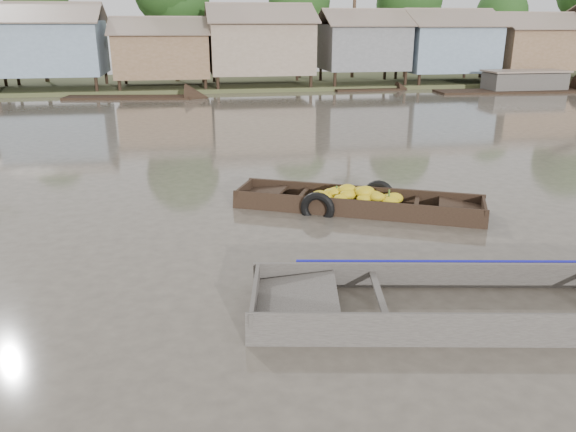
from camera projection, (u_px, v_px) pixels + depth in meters
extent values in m
plane|color=#494138|center=(332.00, 275.00, 9.76)|extent=(120.00, 120.00, 0.00)
cube|color=#384723|center=(220.00, 84.00, 40.49)|extent=(120.00, 12.00, 0.50)
cube|color=gray|center=(51.00, 48.00, 34.64)|extent=(6.20, 5.20, 3.20)
cube|color=#7D6048|center=(41.00, 12.00, 32.67)|extent=(6.60, 3.02, 1.28)
cube|color=#7D6048|center=(52.00, 13.00, 35.28)|extent=(6.60, 3.02, 1.28)
cube|color=brown|center=(162.00, 55.00, 35.90)|extent=(5.80, 4.60, 2.70)
cube|color=#7D6048|center=(159.00, 26.00, 34.15)|extent=(6.20, 2.67, 1.14)
cube|color=#7D6048|center=(161.00, 25.00, 36.47)|extent=(6.20, 2.67, 1.14)
cube|color=#85705C|center=(260.00, 47.00, 36.78)|extent=(6.50, 5.30, 3.30)
cube|color=#7D6048|center=(262.00, 13.00, 34.76)|extent=(6.90, 3.08, 1.31)
cube|color=#7D6048|center=(257.00, 13.00, 37.42)|extent=(6.90, 3.08, 1.31)
cube|color=slate|center=(362.00, 47.00, 37.93)|extent=(5.40, 4.70, 2.90)
cube|color=#7D6048|center=(370.00, 17.00, 36.13)|extent=(5.80, 2.73, 1.17)
cube|color=#7D6048|center=(358.00, 18.00, 38.49)|extent=(5.80, 2.73, 1.17)
cube|color=gray|center=(446.00, 48.00, 38.94)|extent=(6.00, 5.00, 3.10)
cube|color=#7D6048|center=(457.00, 17.00, 37.03)|extent=(6.40, 2.90, 1.24)
cube|color=#7D6048|center=(440.00, 18.00, 39.55)|extent=(6.40, 2.90, 1.24)
cube|color=brown|center=(531.00, 48.00, 40.02)|extent=(5.70, 4.90, 2.80)
cube|color=#7D6048|center=(546.00, 21.00, 38.18)|extent=(6.10, 2.85, 1.21)
cube|color=#7D6048|center=(524.00, 21.00, 40.64)|extent=(6.10, 2.85, 1.21)
cylinder|color=#473323|center=(43.00, 49.00, 38.67)|extent=(0.28, 0.28, 4.90)
sphere|color=#123A15|center=(37.00, 6.00, 37.76)|extent=(4.20, 4.20, 4.20)
cylinder|color=#473323|center=(175.00, 38.00, 38.98)|extent=(0.28, 0.28, 6.30)
cylinder|color=#473323|center=(299.00, 45.00, 41.54)|extent=(0.28, 0.28, 5.25)
sphere|color=#123A15|center=(299.00, 1.00, 40.57)|extent=(4.50, 4.50, 4.50)
cylinder|color=#473323|center=(407.00, 42.00, 41.86)|extent=(0.28, 0.28, 5.60)
cylinder|color=#473323|center=(498.00, 48.00, 44.26)|extent=(0.28, 0.28, 4.55)
sphere|color=#123A15|center=(502.00, 13.00, 43.42)|extent=(3.90, 3.90, 3.90)
cylinder|color=#473323|center=(354.00, 25.00, 41.28)|extent=(0.24, 0.24, 8.00)
cube|color=black|center=(357.00, 212.00, 13.23)|extent=(5.56, 3.34, 0.08)
cube|color=black|center=(361.00, 196.00, 13.72)|extent=(5.28, 2.55, 0.53)
cube|color=black|center=(354.00, 211.00, 12.60)|extent=(5.28, 2.55, 0.53)
cube|color=black|center=(484.00, 213.00, 12.48)|extent=(0.58, 1.16, 0.50)
cube|color=black|center=(461.00, 209.00, 12.58)|extent=(1.34, 1.39, 0.20)
cube|color=black|center=(244.00, 194.00, 13.84)|extent=(0.58, 1.16, 0.50)
cube|color=black|center=(263.00, 193.00, 13.71)|extent=(1.34, 1.39, 0.20)
cube|color=black|center=(302.00, 195.00, 13.45)|extent=(0.59, 1.13, 0.05)
cube|color=black|center=(417.00, 204.00, 12.80)|extent=(0.59, 1.13, 0.05)
ellipsoid|color=yellow|center=(317.00, 205.00, 13.07)|extent=(0.44, 0.38, 0.23)
ellipsoid|color=yellow|center=(318.00, 200.00, 13.34)|extent=(0.43, 0.37, 0.22)
ellipsoid|color=yellow|center=(347.00, 190.00, 13.17)|extent=(0.52, 0.46, 0.27)
ellipsoid|color=yellow|center=(394.00, 198.00, 13.12)|extent=(0.54, 0.47, 0.28)
ellipsoid|color=yellow|center=(365.00, 199.00, 12.89)|extent=(0.48, 0.42, 0.25)
ellipsoid|color=yellow|center=(371.00, 196.00, 13.38)|extent=(0.48, 0.42, 0.24)
ellipsoid|color=yellow|center=(325.00, 202.00, 13.05)|extent=(0.54, 0.47, 0.28)
ellipsoid|color=yellow|center=(341.00, 199.00, 12.95)|extent=(0.42, 0.37, 0.22)
ellipsoid|color=yellow|center=(336.00, 193.00, 13.27)|extent=(0.55, 0.48, 0.28)
ellipsoid|color=yellow|center=(327.00, 203.00, 13.04)|extent=(0.53, 0.47, 0.27)
ellipsoid|color=yellow|center=(331.00, 193.00, 13.32)|extent=(0.47, 0.41, 0.24)
ellipsoid|color=yellow|center=(322.00, 197.00, 13.30)|extent=(0.55, 0.48, 0.28)
ellipsoid|color=yellow|center=(387.00, 199.00, 13.24)|extent=(0.48, 0.42, 0.25)
ellipsoid|color=yellow|center=(390.00, 202.00, 12.80)|extent=(0.51, 0.44, 0.26)
ellipsoid|color=yellow|center=(348.00, 192.00, 13.44)|extent=(0.44, 0.38, 0.22)
ellipsoid|color=yellow|center=(353.00, 194.00, 13.38)|extent=(0.45, 0.39, 0.23)
ellipsoid|color=yellow|center=(325.00, 199.00, 13.13)|extent=(0.55, 0.48, 0.28)
ellipsoid|color=yellow|center=(360.00, 191.00, 13.14)|extent=(0.42, 0.37, 0.22)
ellipsoid|color=yellow|center=(373.00, 196.00, 13.41)|extent=(0.46, 0.40, 0.24)
ellipsoid|color=yellow|center=(352.00, 193.00, 13.33)|extent=(0.49, 0.43, 0.25)
ellipsoid|color=yellow|center=(365.00, 192.00, 12.99)|extent=(0.56, 0.49, 0.29)
ellipsoid|color=yellow|center=(348.00, 195.00, 13.07)|extent=(0.51, 0.45, 0.26)
ellipsoid|color=yellow|center=(374.00, 196.00, 12.95)|extent=(0.51, 0.44, 0.26)
ellipsoid|color=yellow|center=(349.00, 193.00, 13.28)|extent=(0.49, 0.43, 0.25)
ellipsoid|color=yellow|center=(377.00, 197.00, 12.82)|extent=(0.43, 0.38, 0.22)
ellipsoid|color=yellow|center=(320.00, 196.00, 13.48)|extent=(0.50, 0.44, 0.26)
cylinder|color=#3F6626|center=(337.00, 190.00, 13.19)|extent=(0.04, 0.04, 0.18)
cylinder|color=#3F6626|center=(367.00, 192.00, 13.01)|extent=(0.04, 0.04, 0.18)
cylinder|color=#3F6626|center=(389.00, 194.00, 12.89)|extent=(0.04, 0.04, 0.18)
torus|color=black|center=(378.00, 196.00, 13.69)|extent=(0.78, 0.49, 0.77)
torus|color=black|center=(318.00, 209.00, 12.72)|extent=(0.80, 0.50, 0.79)
cube|color=#3B3632|center=(491.00, 318.00, 8.49)|extent=(7.32, 2.80, 0.08)
cube|color=#3B3632|center=(475.00, 278.00, 9.24)|extent=(7.23, 1.47, 0.59)
cube|color=#3B3632|center=(515.00, 334.00, 7.58)|extent=(7.23, 1.47, 0.59)
cube|color=#3B3632|center=(255.00, 303.00, 8.43)|extent=(0.38, 1.77, 0.55)
cube|color=#3B3632|center=(297.00, 299.00, 8.41)|extent=(1.50, 1.74, 0.23)
cube|color=#3B3632|center=(380.00, 296.00, 8.38)|extent=(0.41, 1.71, 0.05)
cube|color=#665E54|center=(492.00, 316.00, 8.48)|extent=(5.61, 2.35, 0.02)
cube|color=#100F97|center=(476.00, 264.00, 9.22)|extent=(5.83, 1.14, 0.15)
cube|color=black|center=(368.00, 91.00, 36.38)|extent=(4.40, 1.10, 0.35)
cube|color=black|center=(128.00, 99.00, 32.55)|extent=(7.41, 2.60, 0.35)
cube|color=black|center=(512.00, 93.00, 35.48)|extent=(9.79, 2.75, 0.35)
cube|color=black|center=(524.00, 82.00, 35.96)|extent=(5.00, 2.00, 1.20)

